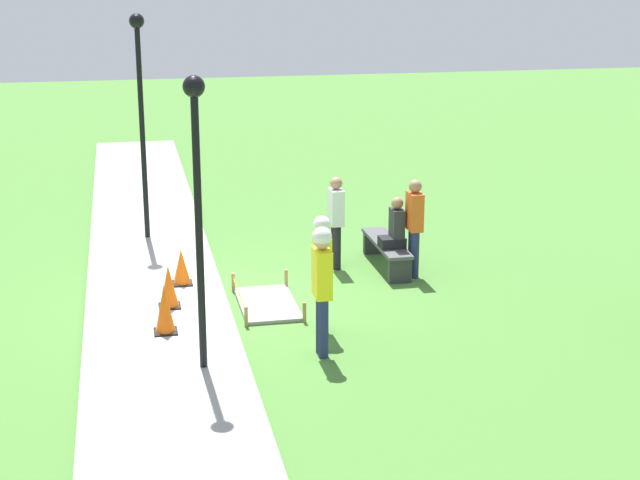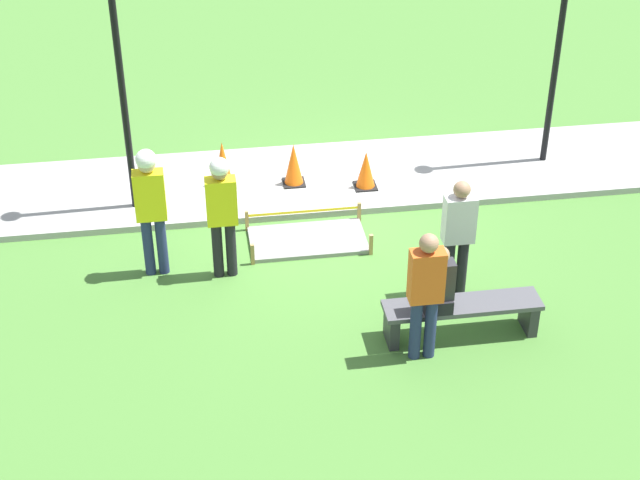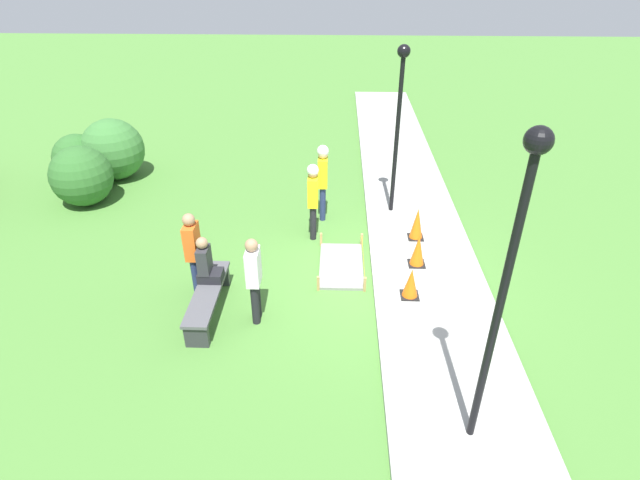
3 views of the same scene
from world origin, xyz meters
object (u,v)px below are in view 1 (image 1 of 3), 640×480
at_px(park_bench, 386,249).
at_px(worker_supervisor, 322,263).
at_px(person_seated_on_bench, 395,228).
at_px(traffic_cone_far_patch, 169,287).
at_px(lamppost_near, 197,181).
at_px(lamppost_far, 140,95).
at_px(bystander_in_gray_shirt, 336,217).
at_px(bystander_in_orange_shirt, 414,222).
at_px(traffic_cone_sidewalk_edge, 165,309).
at_px(worker_assistant, 322,279).
at_px(traffic_cone_near_patch, 181,267).

bearing_deg(park_bench, worker_supervisor, -32.33).
bearing_deg(person_seated_on_bench, traffic_cone_far_patch, -73.01).
height_order(lamppost_near, lamppost_far, lamppost_far).
xyz_separation_m(traffic_cone_far_patch, lamppost_far, (-4.08, -0.20, 2.42)).
relative_size(worker_supervisor, bystander_in_gray_shirt, 1.06).
bearing_deg(bystander_in_orange_shirt, traffic_cone_sidewalk_edge, -64.73).
xyz_separation_m(park_bench, bystander_in_orange_shirt, (0.57, 0.33, 0.63)).
bearing_deg(traffic_cone_sidewalk_edge, worker_assistant, 63.72).
relative_size(traffic_cone_far_patch, lamppost_near, 0.17).
bearing_deg(lamppost_near, lamppost_far, -175.50).
bearing_deg(lamppost_near, bystander_in_orange_shirt, 130.85).
distance_m(park_bench, bystander_in_gray_shirt, 1.08).
height_order(park_bench, person_seated_on_bench, person_seated_on_bench).
height_order(traffic_cone_far_patch, lamppost_near, lamppost_near).
distance_m(person_seated_on_bench, lamppost_near, 5.47).
bearing_deg(traffic_cone_near_patch, lamppost_near, 0.80).
relative_size(traffic_cone_sidewalk_edge, park_bench, 0.38).
xyz_separation_m(traffic_cone_near_patch, park_bench, (-0.49, 3.67, -0.05)).
bearing_deg(traffic_cone_far_patch, person_seated_on_bench, 106.99).
bearing_deg(lamppost_near, bystander_in_gray_shirt, 146.60).
height_order(traffic_cone_far_patch, traffic_cone_sidewalk_edge, traffic_cone_sidewalk_edge).
bearing_deg(traffic_cone_near_patch, bystander_in_gray_shirt, 103.09).
bearing_deg(traffic_cone_sidewalk_edge, bystander_in_orange_shirt, 115.27).
xyz_separation_m(park_bench, worker_supervisor, (2.77, -1.75, 0.71)).
height_order(traffic_cone_near_patch, bystander_in_gray_shirt, bystander_in_gray_shirt).
distance_m(park_bench, bystander_in_orange_shirt, 0.91).
xyz_separation_m(bystander_in_orange_shirt, lamppost_far, (-3.09, -4.46, 1.88)).
bearing_deg(park_bench, worker_assistant, -27.79).
xyz_separation_m(traffic_cone_sidewalk_edge, person_seated_on_bench, (-2.29, 4.10, 0.37)).
xyz_separation_m(bystander_in_gray_shirt, lamppost_far, (-2.36, -3.24, 1.92)).
relative_size(traffic_cone_far_patch, worker_supervisor, 0.38).
bearing_deg(traffic_cone_far_patch, park_bench, 111.67).
distance_m(person_seated_on_bench, bystander_in_orange_shirt, 0.38).
distance_m(bystander_in_orange_shirt, lamppost_far, 5.74).
relative_size(traffic_cone_near_patch, traffic_cone_far_patch, 0.89).
relative_size(traffic_cone_sidewalk_edge, person_seated_on_bench, 0.82).
bearing_deg(worker_supervisor, person_seated_on_bench, 143.36).
bearing_deg(lamppost_near, traffic_cone_near_patch, -179.20).
distance_m(traffic_cone_sidewalk_edge, bystander_in_gray_shirt, 4.24).
height_order(traffic_cone_sidewalk_edge, lamppost_far, lamppost_far).
bearing_deg(traffic_cone_far_patch, worker_assistant, 43.31).
bearing_deg(traffic_cone_near_patch, person_seated_on_bench, 92.23).
relative_size(bystander_in_orange_shirt, bystander_in_gray_shirt, 1.04).
relative_size(worker_supervisor, lamppost_near, 0.46).
bearing_deg(bystander_in_gray_shirt, traffic_cone_far_patch, -60.54).
bearing_deg(traffic_cone_near_patch, traffic_cone_sidewalk_edge, -10.18).
height_order(person_seated_on_bench, lamppost_far, lamppost_far).
bearing_deg(traffic_cone_near_patch, worker_supervisor, 40.00).
height_order(traffic_cone_near_patch, person_seated_on_bench, person_seated_on_bench).
bearing_deg(person_seated_on_bench, bystander_in_orange_shirt, 51.18).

